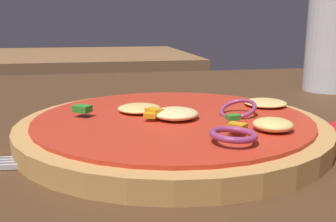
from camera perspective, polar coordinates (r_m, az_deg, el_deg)
dining_table at (r=0.36m, az=3.06°, el=-6.50°), size 1.48×0.95×0.04m
pizza at (r=0.35m, az=0.84°, el=-2.27°), size 0.28×0.28×0.03m
beer_glass at (r=0.64m, az=23.11°, el=8.35°), size 0.08×0.08×0.14m
background_table at (r=1.37m, az=-15.81°, el=7.45°), size 0.87×0.64×0.04m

